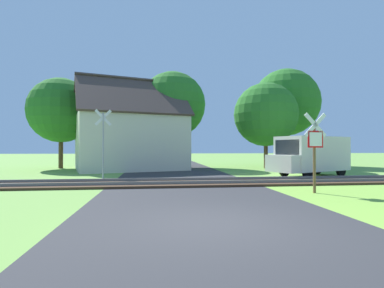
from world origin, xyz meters
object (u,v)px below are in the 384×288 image
(tree_far, at_px, (286,103))
(tree_left, at_px, (61,110))
(tree_center, at_px, (173,105))
(mail_truck, at_px, (311,155))
(crossing_sign_far, at_px, (103,139))
(tree_right, at_px, (266,115))
(house, at_px, (130,140))
(stop_sign_near, at_px, (315,146))

(tree_far, xyz_separation_m, tree_left, (-19.44, -1.73, -1.24))
(tree_center, bearing_deg, tree_far, 9.08)
(tree_center, relative_size, mail_truck, 1.51)
(crossing_sign_far, distance_m, mail_truck, 11.46)
(tree_center, distance_m, tree_left, 8.85)
(tree_far, distance_m, tree_right, 5.30)
(house, relative_size, tree_far, 1.06)
(stop_sign_near, height_order, tree_left, tree_left)
(house, relative_size, mail_truck, 1.80)
(tree_left, relative_size, tree_right, 1.06)
(crossing_sign_far, xyz_separation_m, tree_far, (14.77, 10.23, 3.72))
(crossing_sign_far, bearing_deg, tree_center, 51.83)
(tree_far, bearing_deg, tree_center, -170.92)
(tree_center, distance_m, mail_truck, 12.11)
(house, bearing_deg, tree_left, 146.58)
(tree_right, bearing_deg, crossing_sign_far, -150.39)
(stop_sign_near, distance_m, crossing_sign_far, 10.41)
(house, height_order, tree_right, house)
(tree_far, height_order, tree_center, tree_far)
(crossing_sign_far, distance_m, tree_left, 10.01)
(house, height_order, tree_far, tree_far)
(stop_sign_near, bearing_deg, tree_far, -116.66)
(crossing_sign_far, bearing_deg, mail_truck, -13.74)
(stop_sign_near, relative_size, tree_right, 0.42)
(tree_left, bearing_deg, tree_far, 5.09)
(crossing_sign_far, bearing_deg, house, 71.04)
(house, xyz_separation_m, tree_center, (3.35, 1.71, 2.96))
(mail_truck, bearing_deg, tree_right, -23.38)
(stop_sign_near, distance_m, tree_left, 19.84)
(tree_far, height_order, tree_right, tree_far)
(stop_sign_near, distance_m, tree_center, 15.68)
(crossing_sign_far, xyz_separation_m, mail_truck, (11.43, -0.30, -0.86))
(tree_center, bearing_deg, stop_sign_near, -73.94)
(crossing_sign_far, height_order, tree_center, tree_center)
(tree_far, bearing_deg, mail_truck, -107.59)
(house, xyz_separation_m, tree_left, (-5.48, 1.68, 2.35))
(tree_right, xyz_separation_m, mail_truck, (0.04, -6.78, -3.00))
(tree_center, bearing_deg, crossing_sign_far, -115.95)
(tree_right, distance_m, mail_truck, 7.41)
(tree_center, xyz_separation_m, tree_right, (7.23, -2.07, -0.94))
(stop_sign_near, xyz_separation_m, tree_left, (-13.06, 14.65, 2.90))
(house, height_order, mail_truck, house)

